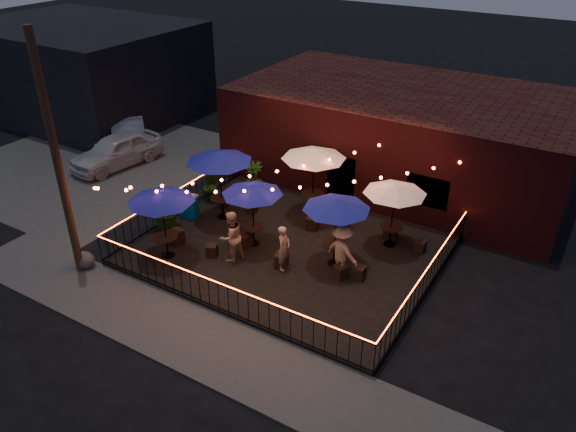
% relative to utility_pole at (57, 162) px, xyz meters
% --- Properties ---
extents(ground, '(110.00, 110.00, 0.00)m').
position_rel_utility_pole_xyz_m(ground, '(5.40, 2.60, -4.00)').
color(ground, black).
rests_on(ground, ground).
extents(patio, '(10.00, 8.00, 0.15)m').
position_rel_utility_pole_xyz_m(patio, '(5.40, 4.60, -3.92)').
color(patio, black).
rests_on(patio, ground).
extents(sidewalk, '(18.00, 2.50, 0.05)m').
position_rel_utility_pole_xyz_m(sidewalk, '(5.40, -0.65, -3.98)').
color(sidewalk, '#403E3B').
rests_on(sidewalk, ground).
extents(parking_lot, '(11.00, 12.00, 0.02)m').
position_rel_utility_pole_xyz_m(parking_lot, '(-6.60, 6.60, -3.99)').
color(parking_lot, '#403E3B').
rests_on(parking_lot, ground).
extents(brick_building, '(14.00, 8.00, 4.00)m').
position_rel_utility_pole_xyz_m(brick_building, '(6.40, 12.59, -2.00)').
color(brick_building, '#3C1012').
rests_on(brick_building, ground).
extents(background_building, '(12.00, 9.00, 5.00)m').
position_rel_utility_pole_xyz_m(background_building, '(-12.60, 11.60, -1.50)').
color(background_building, black).
rests_on(background_building, ground).
extents(utility_pole, '(0.26, 0.26, 8.00)m').
position_rel_utility_pole_xyz_m(utility_pole, '(0.00, 0.00, 0.00)').
color(utility_pole, '#352215').
rests_on(utility_pole, ground).
extents(fence_front, '(10.00, 0.04, 1.04)m').
position_rel_utility_pole_xyz_m(fence_front, '(5.40, 0.60, -3.34)').
color(fence_front, black).
rests_on(fence_front, patio).
extents(fence_left, '(0.04, 8.00, 1.04)m').
position_rel_utility_pole_xyz_m(fence_left, '(0.40, 4.60, -3.34)').
color(fence_left, black).
rests_on(fence_left, patio).
extents(fence_right, '(0.04, 8.00, 1.04)m').
position_rel_utility_pole_xyz_m(fence_right, '(10.40, 4.60, -3.34)').
color(fence_right, black).
rests_on(fence_right, patio).
extents(festoon_lights, '(10.02, 8.72, 1.32)m').
position_rel_utility_pole_xyz_m(festoon_lights, '(4.39, 4.30, -1.48)').
color(festoon_lights, '#FF362B').
rests_on(festoon_lights, ground).
extents(cafe_table_0, '(2.71, 2.71, 2.49)m').
position_rel_utility_pole_xyz_m(cafe_table_0, '(2.05, 2.06, -1.58)').
color(cafe_table_0, black).
rests_on(cafe_table_0, patio).
extents(cafe_table_1, '(2.80, 2.80, 2.74)m').
position_rel_utility_pole_xyz_m(cafe_table_1, '(2.03, 5.24, -1.35)').
color(cafe_table_1, black).
rests_on(cafe_table_1, patio).
extents(cafe_table_2, '(2.70, 2.70, 2.35)m').
position_rel_utility_pole_xyz_m(cafe_table_2, '(4.17, 4.24, -1.71)').
color(cafe_table_2, black).
rests_on(cafe_table_2, patio).
extents(cafe_table_3, '(2.93, 2.93, 2.71)m').
position_rel_utility_pole_xyz_m(cafe_table_3, '(4.82, 7.37, -1.38)').
color(cafe_table_3, black).
rests_on(cafe_table_3, patio).
extents(cafe_table_4, '(2.54, 2.54, 2.46)m').
position_rel_utility_pole_xyz_m(cafe_table_4, '(7.19, 4.62, -1.61)').
color(cafe_table_4, black).
rests_on(cafe_table_4, patio).
extents(cafe_table_5, '(2.70, 2.70, 2.40)m').
position_rel_utility_pole_xyz_m(cafe_table_5, '(8.34, 6.72, -1.66)').
color(cafe_table_5, black).
rests_on(cafe_table_5, patio).
extents(bistro_chair_0, '(0.50, 0.50, 0.52)m').
position_rel_utility_pole_xyz_m(bistro_chair_0, '(1.77, 2.86, -3.59)').
color(bistro_chair_0, black).
rests_on(bistro_chair_0, patio).
extents(bistro_chair_1, '(0.46, 0.46, 0.42)m').
position_rel_utility_pole_xyz_m(bistro_chair_1, '(3.36, 2.86, -3.64)').
color(bistro_chair_1, black).
rests_on(bistro_chair_1, patio).
extents(bistro_chair_2, '(0.49, 0.49, 0.44)m').
position_rel_utility_pole_xyz_m(bistro_chair_2, '(1.55, 5.96, -3.63)').
color(bistro_chair_2, black).
rests_on(bistro_chair_2, patio).
extents(bistro_chair_3, '(0.48, 0.48, 0.46)m').
position_rel_utility_pole_xyz_m(bistro_chair_3, '(2.76, 6.20, -3.62)').
color(bistro_chair_3, black).
rests_on(bistro_chair_3, patio).
extents(bistro_chair_4, '(0.44, 0.44, 0.49)m').
position_rel_utility_pole_xyz_m(bistro_chair_4, '(4.02, 3.93, -3.61)').
color(bistro_chair_4, black).
rests_on(bistro_chair_4, patio).
extents(bistro_chair_5, '(0.52, 0.52, 0.49)m').
position_rel_utility_pole_xyz_m(bistro_chair_5, '(5.77, 3.54, -3.60)').
color(bistro_chair_5, black).
rests_on(bistro_chair_5, patio).
extents(bistro_chair_6, '(0.50, 0.50, 0.50)m').
position_rel_utility_pole_xyz_m(bistro_chair_6, '(5.44, 6.24, -3.60)').
color(bistro_chair_6, black).
rests_on(bistro_chair_6, patio).
extents(bistro_chair_7, '(0.50, 0.50, 0.47)m').
position_rel_utility_pole_xyz_m(bistro_chair_7, '(6.44, 6.97, -3.61)').
color(bistro_chair_7, black).
rests_on(bistro_chair_7, patio).
extents(bistro_chair_8, '(0.50, 0.50, 0.46)m').
position_rel_utility_pole_xyz_m(bistro_chair_8, '(7.75, 4.00, -3.62)').
color(bistro_chair_8, black).
rests_on(bistro_chair_8, patio).
extents(bistro_chair_9, '(0.39, 0.39, 0.45)m').
position_rel_utility_pole_xyz_m(bistro_chair_9, '(8.28, 4.26, -3.62)').
color(bistro_chair_9, black).
rests_on(bistro_chair_9, patio).
extents(bistro_chair_10, '(0.44, 0.44, 0.51)m').
position_rel_utility_pole_xyz_m(bistro_chair_10, '(8.20, 7.14, -3.59)').
color(bistro_chair_10, black).
rests_on(bistro_chair_10, patio).
extents(bistro_chair_11, '(0.37, 0.37, 0.41)m').
position_rel_utility_pole_xyz_m(bistro_chair_11, '(9.41, 6.86, -3.64)').
color(bistro_chair_11, black).
rests_on(bistro_chair_11, patio).
extents(patron_a, '(0.43, 0.61, 1.59)m').
position_rel_utility_pole_xyz_m(patron_a, '(5.89, 3.50, -3.05)').
color(patron_a, tan).
rests_on(patron_a, patio).
extents(patron_b, '(0.93, 1.06, 1.84)m').
position_rel_utility_pole_xyz_m(patron_b, '(4.11, 3.01, -2.93)').
color(patron_b, tan).
rests_on(patron_b, patio).
extents(patron_c, '(1.31, 0.93, 1.83)m').
position_rel_utility_pole_xyz_m(patron_c, '(7.69, 4.14, -2.93)').
color(patron_c, tan).
rests_on(patron_c, patio).
extents(potted_shrub_a, '(1.55, 1.40, 1.54)m').
position_rel_utility_pole_xyz_m(potted_shrub_a, '(0.80, 3.51, -3.08)').
color(potted_shrub_a, '#123A0C').
rests_on(potted_shrub_a, patio).
extents(potted_shrub_b, '(0.81, 0.71, 1.26)m').
position_rel_utility_pole_xyz_m(potted_shrub_b, '(0.80, 6.11, -3.22)').
color(potted_shrub_b, '#133A0C').
rests_on(potted_shrub_b, patio).
extents(potted_shrub_c, '(0.97, 0.97, 1.47)m').
position_rel_utility_pole_xyz_m(potted_shrub_c, '(2.02, 7.41, -3.11)').
color(potted_shrub_c, '#1F3E13').
rests_on(potted_shrub_c, patio).
extents(cooler, '(0.78, 0.63, 0.91)m').
position_rel_utility_pole_xyz_m(cooler, '(0.90, 4.58, -3.39)').
color(cooler, blue).
rests_on(cooler, patio).
extents(boulder, '(1.02, 0.96, 0.63)m').
position_rel_utility_pole_xyz_m(boulder, '(0.01, 0.21, -3.69)').
color(boulder, '#43433E').
rests_on(boulder, ground).
extents(car_white, '(2.45, 4.68, 1.52)m').
position_rel_utility_pole_xyz_m(car_white, '(-5.33, 6.85, -3.24)').
color(car_white, silver).
rests_on(car_white, ground).
extents(car_silver, '(4.43, 4.19, 1.49)m').
position_rel_utility_pole_xyz_m(car_silver, '(-6.44, 8.71, -3.25)').
color(car_silver, '#9E9FA6').
rests_on(car_silver, ground).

